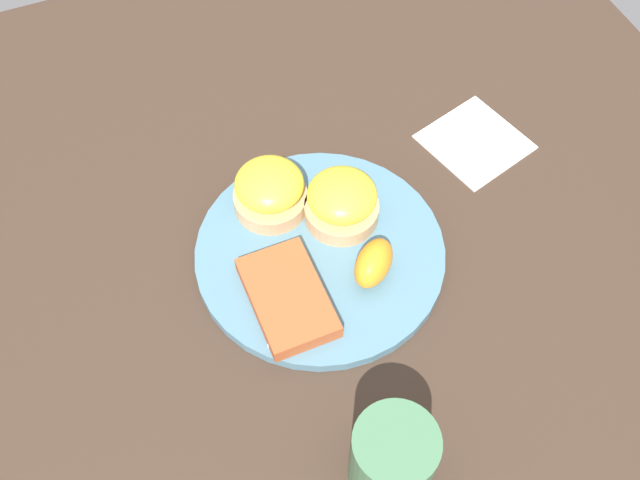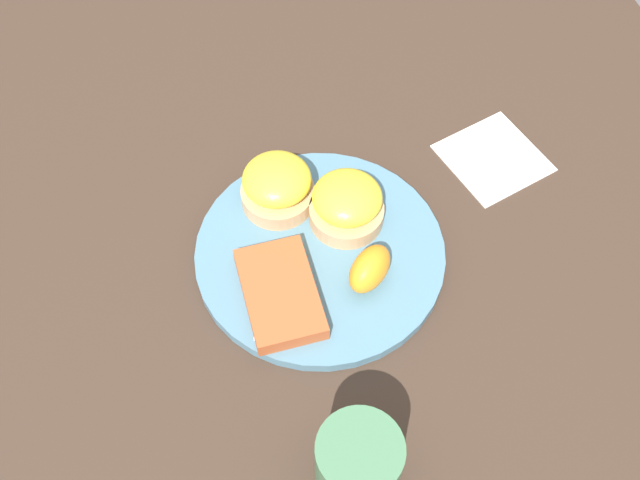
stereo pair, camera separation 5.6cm
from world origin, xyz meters
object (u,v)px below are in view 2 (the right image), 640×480
sandwich_benedict_right (277,186)px  sandwich_benedict_left (347,204)px  fork (279,249)px  orange_wedge (370,269)px  hashbrown_patty (280,293)px  cup (359,467)px

sandwich_benedict_right → sandwich_benedict_left: bearing=56.7°
sandwich_benedict_left → fork: bearing=-75.9°
sandwich_benedict_right → orange_wedge: sandwich_benedict_right is taller
sandwich_benedict_left → hashbrown_patty: (0.08, -0.10, -0.02)m
hashbrown_patty → orange_wedge: bearing=88.4°
sandwich_benedict_left → cup: 0.29m
hashbrown_patty → cup: size_ratio=1.11×
hashbrown_patty → orange_wedge: 0.10m
sandwich_benedict_right → cup: cup is taller
sandwich_benedict_right → cup: bearing=-0.6°
sandwich_benedict_right → orange_wedge: 0.14m
hashbrown_patty → cup: 0.20m
fork → cup: cup is taller
cup → sandwich_benedict_left: bearing=165.7°
sandwich_benedict_left → sandwich_benedict_right: bearing=-123.3°
hashbrown_patty → sandwich_benedict_right: bearing=167.5°
cup → fork: bearing=-177.5°
fork → cup: size_ratio=1.73×
hashbrown_patty → fork: (-0.06, 0.01, -0.01)m
sandwich_benedict_right → hashbrown_patty: 0.13m
sandwich_benedict_left → sandwich_benedict_right: size_ratio=1.00×
sandwich_benedict_left → sandwich_benedict_right: same height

